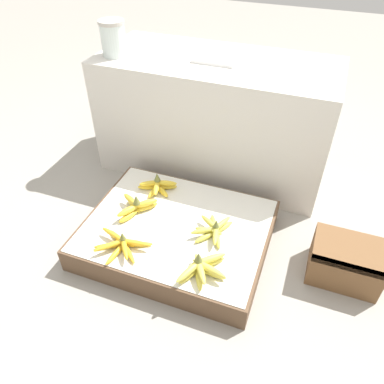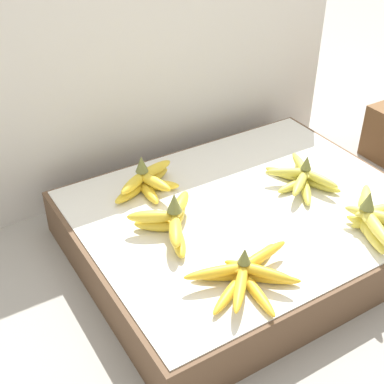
{
  "view_description": "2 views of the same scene",
  "coord_description": "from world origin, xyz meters",
  "px_view_note": "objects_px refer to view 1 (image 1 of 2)",
  "views": [
    {
      "loc": [
        0.54,
        -1.21,
        1.46
      ],
      "look_at": [
        0.04,
        0.11,
        0.27
      ],
      "focal_mm": 35.0,
      "sensor_mm": 36.0,
      "label": 1
    },
    {
      "loc": [
        -0.73,
        -0.91,
        0.98
      ],
      "look_at": [
        -0.11,
        0.1,
        0.16
      ],
      "focal_mm": 50.0,
      "sensor_mm": 36.0,
      "label": 2
    }
  ],
  "objects_px": {
    "wooden_crate": "(346,262)",
    "banana_bunch_front_midleft": "(202,268)",
    "banana_bunch_back_left": "(158,186)",
    "glass_jar": "(113,38)",
    "banana_bunch_front_left": "(122,244)",
    "banana_bunch_middle_left": "(136,206)",
    "banana_bunch_middle_midleft": "(213,230)",
    "foam_tray_white": "(217,57)"
  },
  "relations": [
    {
      "from": "wooden_crate",
      "to": "banana_bunch_front_midleft",
      "type": "distance_m",
      "value": 0.68
    },
    {
      "from": "wooden_crate",
      "to": "banana_bunch_back_left",
      "type": "bearing_deg",
      "value": 173.14
    },
    {
      "from": "wooden_crate",
      "to": "banana_bunch_front_midleft",
      "type": "xyz_separation_m",
      "value": [
        -0.59,
        -0.32,
        0.07
      ]
    },
    {
      "from": "glass_jar",
      "to": "banana_bunch_front_left",
      "type": "bearing_deg",
      "value": -63.07
    },
    {
      "from": "wooden_crate",
      "to": "banana_bunch_middle_left",
      "type": "bearing_deg",
      "value": -176.0
    },
    {
      "from": "banana_bunch_middle_midleft",
      "to": "banana_bunch_back_left",
      "type": "relative_size",
      "value": 1.03
    },
    {
      "from": "banana_bunch_front_left",
      "to": "banana_bunch_back_left",
      "type": "relative_size",
      "value": 1.26
    },
    {
      "from": "banana_bunch_front_midleft",
      "to": "banana_bunch_front_left",
      "type": "bearing_deg",
      "value": 179.19
    },
    {
      "from": "glass_jar",
      "to": "foam_tray_white",
      "type": "relative_size",
      "value": 0.8
    },
    {
      "from": "banana_bunch_front_midleft",
      "to": "banana_bunch_middle_left",
      "type": "height_order",
      "value": "banana_bunch_middle_left"
    },
    {
      "from": "banana_bunch_middle_left",
      "to": "glass_jar",
      "type": "relative_size",
      "value": 1.14
    },
    {
      "from": "banana_bunch_middle_left",
      "to": "glass_jar",
      "type": "height_order",
      "value": "glass_jar"
    },
    {
      "from": "glass_jar",
      "to": "banana_bunch_middle_midleft",
      "type": "bearing_deg",
      "value": -36.85
    },
    {
      "from": "banana_bunch_front_midleft",
      "to": "banana_bunch_back_left",
      "type": "height_order",
      "value": "banana_bunch_front_midleft"
    },
    {
      "from": "banana_bunch_middle_midleft",
      "to": "wooden_crate",
      "type": "bearing_deg",
      "value": 7.44
    },
    {
      "from": "banana_bunch_front_left",
      "to": "foam_tray_white",
      "type": "height_order",
      "value": "foam_tray_white"
    },
    {
      "from": "wooden_crate",
      "to": "foam_tray_white",
      "type": "xyz_separation_m",
      "value": [
        -0.86,
        0.66,
        0.61
      ]
    },
    {
      "from": "glass_jar",
      "to": "foam_tray_white",
      "type": "height_order",
      "value": "glass_jar"
    },
    {
      "from": "banana_bunch_front_midleft",
      "to": "banana_bunch_middle_left",
      "type": "distance_m",
      "value": 0.51
    },
    {
      "from": "banana_bunch_middle_midleft",
      "to": "banana_bunch_back_left",
      "type": "xyz_separation_m",
      "value": [
        -0.39,
        0.2,
        0.01
      ]
    },
    {
      "from": "banana_bunch_front_left",
      "to": "banana_bunch_middle_midleft",
      "type": "distance_m",
      "value": 0.44
    },
    {
      "from": "banana_bunch_front_midleft",
      "to": "banana_bunch_middle_left",
      "type": "relative_size",
      "value": 1.1
    },
    {
      "from": "foam_tray_white",
      "to": "banana_bunch_middle_left",
      "type": "bearing_deg",
      "value": -103.93
    },
    {
      "from": "banana_bunch_middle_left",
      "to": "banana_bunch_middle_midleft",
      "type": "bearing_deg",
      "value": -1.12
    },
    {
      "from": "wooden_crate",
      "to": "banana_bunch_middle_midleft",
      "type": "distance_m",
      "value": 0.63
    },
    {
      "from": "banana_bunch_front_midleft",
      "to": "banana_bunch_middle_midleft",
      "type": "relative_size",
      "value": 1.06
    },
    {
      "from": "wooden_crate",
      "to": "glass_jar",
      "type": "xyz_separation_m",
      "value": [
        -1.41,
        0.51,
        0.7
      ]
    },
    {
      "from": "banana_bunch_middle_midleft",
      "to": "banana_bunch_front_left",
      "type": "bearing_deg",
      "value": -147.14
    },
    {
      "from": "banana_bunch_middle_left",
      "to": "foam_tray_white",
      "type": "relative_size",
      "value": 0.91
    },
    {
      "from": "banana_bunch_middle_midleft",
      "to": "glass_jar",
      "type": "height_order",
      "value": "glass_jar"
    },
    {
      "from": "banana_bunch_front_left",
      "to": "banana_bunch_middle_left",
      "type": "bearing_deg",
      "value": 102.07
    },
    {
      "from": "banana_bunch_front_left",
      "to": "banana_bunch_middle_left",
      "type": "distance_m",
      "value": 0.25
    },
    {
      "from": "banana_bunch_front_midleft",
      "to": "glass_jar",
      "type": "height_order",
      "value": "glass_jar"
    },
    {
      "from": "banana_bunch_front_left",
      "to": "banana_bunch_front_midleft",
      "type": "height_order",
      "value": "banana_bunch_front_midleft"
    },
    {
      "from": "banana_bunch_front_midleft",
      "to": "banana_bunch_middle_midleft",
      "type": "height_order",
      "value": "banana_bunch_front_midleft"
    },
    {
      "from": "banana_bunch_back_left",
      "to": "foam_tray_white",
      "type": "xyz_separation_m",
      "value": [
        0.15,
        0.54,
        0.54
      ]
    },
    {
      "from": "wooden_crate",
      "to": "banana_bunch_middle_left",
      "type": "height_order",
      "value": "banana_bunch_middle_left"
    },
    {
      "from": "glass_jar",
      "to": "banana_bunch_front_midleft",
      "type": "bearing_deg",
      "value": -45.7
    },
    {
      "from": "banana_bunch_front_midleft",
      "to": "wooden_crate",
      "type": "bearing_deg",
      "value": 28.64
    },
    {
      "from": "banana_bunch_middle_left",
      "to": "banana_bunch_back_left",
      "type": "distance_m",
      "value": 0.2
    },
    {
      "from": "wooden_crate",
      "to": "banana_bunch_middle_left",
      "type": "relative_size",
      "value": 1.49
    },
    {
      "from": "wooden_crate",
      "to": "banana_bunch_middle_midleft",
      "type": "height_order",
      "value": "banana_bunch_middle_midleft"
    }
  ]
}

